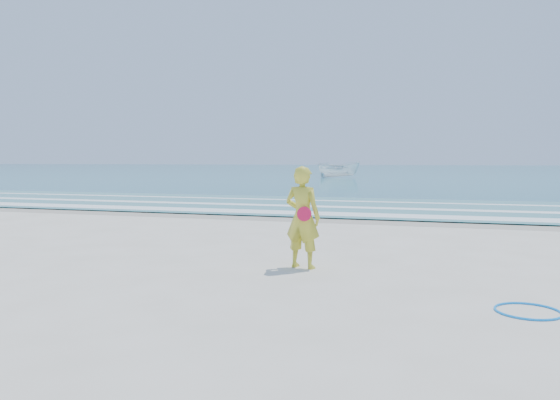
% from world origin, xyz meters
% --- Properties ---
extents(ground, '(400.00, 400.00, 0.00)m').
position_xyz_m(ground, '(0.00, 0.00, 0.00)').
color(ground, silver).
rests_on(ground, ground).
extents(wet_sand, '(400.00, 2.40, 0.00)m').
position_xyz_m(wet_sand, '(0.00, 9.00, 0.00)').
color(wet_sand, '#B2A893').
rests_on(wet_sand, ground).
extents(ocean, '(400.00, 190.00, 0.04)m').
position_xyz_m(ocean, '(0.00, 105.00, 0.02)').
color(ocean, '#19727F').
rests_on(ocean, ground).
extents(shallow, '(400.00, 10.00, 0.01)m').
position_xyz_m(shallow, '(0.00, 14.00, 0.04)').
color(shallow, '#59B7AD').
rests_on(shallow, ocean).
extents(foam_near, '(400.00, 1.40, 0.01)m').
position_xyz_m(foam_near, '(0.00, 10.30, 0.05)').
color(foam_near, white).
rests_on(foam_near, shallow).
extents(foam_mid, '(400.00, 0.90, 0.01)m').
position_xyz_m(foam_mid, '(0.00, 13.20, 0.05)').
color(foam_mid, white).
rests_on(foam_mid, shallow).
extents(foam_far, '(400.00, 0.60, 0.01)m').
position_xyz_m(foam_far, '(0.00, 16.50, 0.05)').
color(foam_far, white).
rests_on(foam_far, shallow).
extents(hoop, '(1.10, 1.10, 0.03)m').
position_xyz_m(hoop, '(5.15, -1.33, 0.02)').
color(hoop, '#0E92FF').
rests_on(hoop, ground).
extents(boat, '(4.97, 3.19, 1.80)m').
position_xyz_m(boat, '(-7.85, 50.46, 0.94)').
color(boat, white).
rests_on(boat, ocean).
extents(woman, '(0.77, 0.58, 1.90)m').
position_xyz_m(woman, '(1.52, 0.64, 0.95)').
color(woman, gold).
rests_on(woman, ground).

